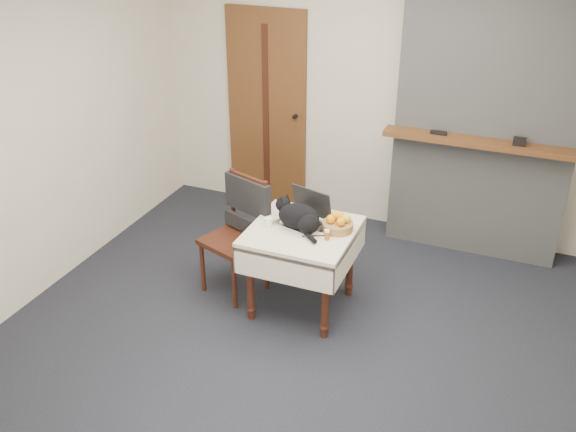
{
  "coord_description": "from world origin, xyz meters",
  "views": [
    {
      "loc": [
        1.31,
        -3.61,
        3.02
      ],
      "look_at": [
        -0.29,
        0.29,
        0.82
      ],
      "focal_mm": 40.0,
      "sensor_mm": 36.0,
      "label": 1
    }
  ],
  "objects_px": {
    "side_table": "(302,242)",
    "pill_bottle": "(327,235)",
    "cat": "(300,217)",
    "door": "(267,111)",
    "laptop": "(305,215)",
    "cream_jar": "(268,222)",
    "fruit_basket": "(338,224)",
    "chair": "(242,219)"
  },
  "relations": [
    {
      "from": "door",
      "to": "cat",
      "type": "height_order",
      "value": "door"
    },
    {
      "from": "cat",
      "to": "pill_bottle",
      "type": "height_order",
      "value": "cat"
    },
    {
      "from": "fruit_basket",
      "to": "cream_jar",
      "type": "bearing_deg",
      "value": -164.39
    },
    {
      "from": "door",
      "to": "laptop",
      "type": "xyz_separation_m",
      "value": [
        0.99,
        -1.52,
        -0.24
      ]
    },
    {
      "from": "cat",
      "to": "chair",
      "type": "distance_m",
      "value": 0.58
    },
    {
      "from": "side_table",
      "to": "laptop",
      "type": "relative_size",
      "value": 1.87
    },
    {
      "from": "side_table",
      "to": "cream_jar",
      "type": "height_order",
      "value": "cream_jar"
    },
    {
      "from": "cat",
      "to": "door",
      "type": "bearing_deg",
      "value": 141.65
    },
    {
      "from": "door",
      "to": "side_table",
      "type": "height_order",
      "value": "door"
    },
    {
      "from": "pill_bottle",
      "to": "side_table",
      "type": "bearing_deg",
      "value": 160.73
    },
    {
      "from": "door",
      "to": "cream_jar",
      "type": "relative_size",
      "value": 28.75
    },
    {
      "from": "cream_jar",
      "to": "side_table",
      "type": "bearing_deg",
      "value": 11.1
    },
    {
      "from": "cream_jar",
      "to": "chair",
      "type": "height_order",
      "value": "chair"
    },
    {
      "from": "cat",
      "to": "cream_jar",
      "type": "bearing_deg",
      "value": -148.59
    },
    {
      "from": "side_table",
      "to": "pill_bottle",
      "type": "xyz_separation_m",
      "value": [
        0.22,
        -0.08,
        0.15
      ]
    },
    {
      "from": "laptop",
      "to": "cream_jar",
      "type": "distance_m",
      "value": 0.29
    },
    {
      "from": "cream_jar",
      "to": "chair",
      "type": "bearing_deg",
      "value": 152.43
    },
    {
      "from": "fruit_basket",
      "to": "cat",
      "type": "bearing_deg",
      "value": -160.48
    },
    {
      "from": "laptop",
      "to": "cream_jar",
      "type": "height_order",
      "value": "laptop"
    },
    {
      "from": "laptop",
      "to": "cat",
      "type": "distance_m",
      "value": 0.12
    },
    {
      "from": "side_table",
      "to": "pill_bottle",
      "type": "relative_size",
      "value": 9.72
    },
    {
      "from": "laptop",
      "to": "pill_bottle",
      "type": "bearing_deg",
      "value": -21.25
    },
    {
      "from": "side_table",
      "to": "chair",
      "type": "relative_size",
      "value": 0.8
    },
    {
      "from": "cat",
      "to": "cream_jar",
      "type": "distance_m",
      "value": 0.25
    },
    {
      "from": "door",
      "to": "cat",
      "type": "xyz_separation_m",
      "value": [
        0.99,
        -1.64,
        -0.2
      ]
    },
    {
      "from": "laptop",
      "to": "side_table",
      "type": "bearing_deg",
      "value": -63.8
    },
    {
      "from": "side_table",
      "to": "cat",
      "type": "bearing_deg",
      "value": -166.4
    },
    {
      "from": "cream_jar",
      "to": "pill_bottle",
      "type": "distance_m",
      "value": 0.48
    },
    {
      "from": "chair",
      "to": "side_table",
      "type": "bearing_deg",
      "value": 8.21
    },
    {
      "from": "door",
      "to": "laptop",
      "type": "bearing_deg",
      "value": -57.0
    },
    {
      "from": "cream_jar",
      "to": "laptop",
      "type": "bearing_deg",
      "value": 33.92
    },
    {
      "from": "door",
      "to": "cream_jar",
      "type": "height_order",
      "value": "door"
    },
    {
      "from": "side_table",
      "to": "pill_bottle",
      "type": "height_order",
      "value": "pill_bottle"
    },
    {
      "from": "laptop",
      "to": "fruit_basket",
      "type": "bearing_deg",
      "value": 12.63
    },
    {
      "from": "pill_bottle",
      "to": "laptop",
      "type": "bearing_deg",
      "value": 142.47
    },
    {
      "from": "laptop",
      "to": "cat",
      "type": "relative_size",
      "value": 0.96
    },
    {
      "from": "side_table",
      "to": "cat",
      "type": "relative_size",
      "value": 1.8
    },
    {
      "from": "cream_jar",
      "to": "fruit_basket",
      "type": "distance_m",
      "value": 0.52
    },
    {
      "from": "door",
      "to": "pill_bottle",
      "type": "distance_m",
      "value": 2.12
    },
    {
      "from": "door",
      "to": "laptop",
      "type": "distance_m",
      "value": 1.83
    },
    {
      "from": "side_table",
      "to": "fruit_basket",
      "type": "relative_size",
      "value": 3.37
    },
    {
      "from": "cat",
      "to": "fruit_basket",
      "type": "xyz_separation_m",
      "value": [
        0.27,
        0.1,
        -0.05
      ]
    }
  ]
}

